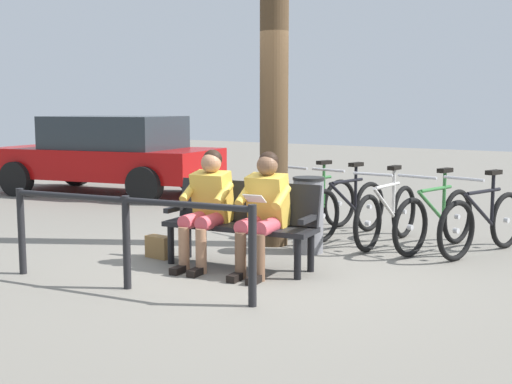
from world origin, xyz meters
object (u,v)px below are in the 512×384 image
object	(u,v)px
bicycle_silver	(387,215)
tree_trunk	(274,87)
litter_bin	(308,215)
bicycle_blue	(483,223)
bicycle_orange	(435,219)
parked_car	(109,153)
person_reading	(263,207)
bicycle_red	(314,205)
person_companion	(207,202)
bench	(243,218)
handbag	(159,247)
bicycle_green	(347,209)

from	to	relation	value
bicycle_silver	tree_trunk	bearing A→B (deg)	-53.89
litter_bin	bicycle_blue	size ratio (longest dim) A/B	0.52
bicycle_orange	parked_car	bearing A→B (deg)	-90.11
bicycle_blue	bicycle_silver	bearing A→B (deg)	-69.09
person_reading	bicycle_red	xyz separation A→B (m)	(0.68, -2.16, -0.31)
tree_trunk	person_companion	bearing A→B (deg)	91.66
bench	bicycle_red	size ratio (longest dim) A/B	1.00
bench	bicycle_orange	world-z (taller)	bicycle_orange
litter_bin	parked_car	distance (m)	6.12
bench	person_companion	bearing A→B (deg)	26.88
handbag	bicycle_orange	bearing A→B (deg)	-137.57
person_reading	bicycle_green	world-z (taller)	person_reading
bicycle_blue	bicycle_red	distance (m)	2.21
handbag	bicycle_blue	bearing A→B (deg)	-142.08
person_reading	parked_car	distance (m)	6.68
bench	person_reading	distance (m)	0.39
tree_trunk	bicycle_blue	world-z (taller)	tree_trunk
handbag	bicycle_orange	xyz separation A→B (m)	(-2.32, -2.12, 0.24)
bicycle_silver	bicycle_red	distance (m)	1.12
handbag	bicycle_green	distance (m)	2.52
bench	litter_bin	world-z (taller)	bench
bench	bicycle_blue	bearing A→B (deg)	-142.11
bicycle_red	parked_car	xyz separation A→B (m)	(5.13, -1.12, 0.41)
bicycle_blue	person_reading	bearing A→B (deg)	-21.12
person_reading	bicycle_blue	world-z (taller)	person_reading
bench	parked_car	world-z (taller)	parked_car
handbag	litter_bin	distance (m)	1.70
bicycle_red	tree_trunk	bearing A→B (deg)	12.48
tree_trunk	bicycle_blue	xyz separation A→B (m)	(-2.20, -0.90, -1.50)
parked_car	bicycle_orange	bearing A→B (deg)	155.60
bench	bicycle_silver	xyz separation A→B (m)	(-0.77, -1.86, -0.15)
litter_bin	bicycle_green	distance (m)	1.07
bicycle_red	bicycle_orange	bearing A→B (deg)	96.42
tree_trunk	bicycle_silver	size ratio (longest dim) A/B	2.22
bicycle_silver	bicycle_green	world-z (taller)	same
bench	bicycle_green	bearing A→B (deg)	-103.25
parked_car	person_companion	bearing A→B (deg)	133.11
tree_trunk	parked_car	xyz separation A→B (m)	(5.14, -2.10, -1.09)
person_companion	bicycle_blue	size ratio (longest dim) A/B	0.73
bicycle_blue	parked_car	size ratio (longest dim) A/B	0.36
person_reading	bicycle_silver	distance (m)	2.04
bicycle_orange	parked_car	size ratio (longest dim) A/B	0.37
handbag	litter_bin	size ratio (longest dim) A/B	0.35
person_reading	bicycle_green	size ratio (longest dim) A/B	0.72
bench	person_companion	distance (m)	0.40
bench	bicycle_silver	bearing A→B (deg)	-121.18
litter_bin	parked_car	bearing A→B (deg)	-21.35
person_reading	bicycle_blue	bearing A→B (deg)	-134.91
tree_trunk	bicycle_red	size ratio (longest dim) A/B	2.25
bicycle_red	person_companion	bearing A→B (deg)	13.12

